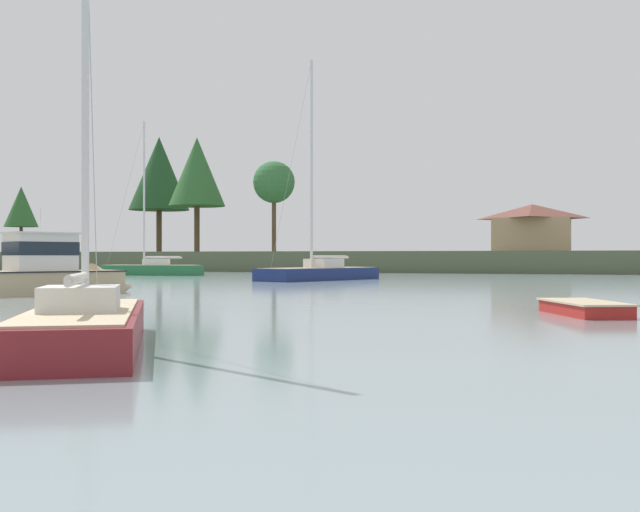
# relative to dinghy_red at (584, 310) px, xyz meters

# --- Properties ---
(far_shore_bank) EXTENTS (176.33, 48.12, 2.05)m
(far_shore_bank) POSITION_rel_dinghy_red_xyz_m (-10.27, 73.18, 0.90)
(far_shore_bank) COLOR #4C563D
(far_shore_bank) RESTS_ON ground
(dinghy_red) EXTENTS (2.58, 3.61, 0.51)m
(dinghy_red) POSITION_rel_dinghy_red_xyz_m (0.00, 0.00, 0.00)
(dinghy_red) COLOR #B2231E
(dinghy_red) RESTS_ON ground
(sailboat_maroon) EXTENTS (5.00, 6.70, 8.58)m
(sailboat_maroon) POSITION_rel_dinghy_red_xyz_m (-7.96, -10.55, 0.06)
(sailboat_maroon) COLOR maroon
(sailboat_maroon) RESTS_ON ground
(sailboat_navy) EXTENTS (6.00, 9.97, 14.79)m
(sailboat_navy) POSITION_rel_dinghy_red_xyz_m (-16.38, 26.38, 0.16)
(sailboat_navy) COLOR navy
(sailboat_navy) RESTS_ON ground
(cruiser_sand) EXTENTS (5.81, 7.95, 4.32)m
(cruiser_sand) POSITION_rel_dinghy_red_xyz_m (-20.54, 4.81, 0.45)
(cruiser_sand) COLOR tan
(cruiser_sand) RESTS_ON ground
(sailboat_green) EXTENTS (8.46, 3.11, 13.24)m
(sailboat_green) POSITION_rel_dinghy_red_xyz_m (-33.62, 34.24, 0.14)
(sailboat_green) COLOR #236B3D
(sailboat_green) RESTS_ON ground
(shore_tree_left_mid) EXTENTS (4.59, 4.59, 9.22)m
(shore_tree_left_mid) POSITION_rel_dinghy_red_xyz_m (-73.93, 66.81, 8.31)
(shore_tree_left_mid) COLOR brown
(shore_tree_left_mid) RESTS_ON far_shore_bank
(shore_tree_center_left) EXTENTS (7.58, 7.58, 14.64)m
(shore_tree_center_left) POSITION_rel_dinghy_red_xyz_m (-50.86, 64.60, 11.89)
(shore_tree_center_left) COLOR brown
(shore_tree_center_left) RESTS_ON far_shore_bank
(shore_tree_right) EXTENTS (6.49, 6.49, 13.23)m
(shore_tree_right) POSITION_rel_dinghy_red_xyz_m (-42.21, 58.35, 11.14)
(shore_tree_right) COLOR brown
(shore_tree_right) RESTS_ON far_shore_bank
(shore_tree_inland_a) EXTENTS (4.58, 4.58, 9.91)m
(shore_tree_inland_a) POSITION_rel_dinghy_red_xyz_m (-32.07, 56.96, 9.48)
(shore_tree_inland_a) COLOR brown
(shore_tree_inland_a) RESTS_ON far_shore_bank
(cottage_hillside) EXTENTS (8.65, 8.65, 5.22)m
(cottage_hillside) POSITION_rel_dinghy_red_xyz_m (-5.36, 66.39, 4.63)
(cottage_hillside) COLOR tan
(cottage_hillside) RESTS_ON far_shore_bank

